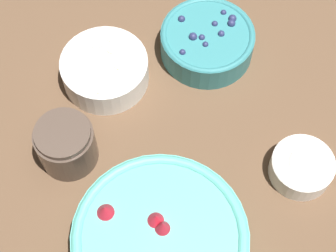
# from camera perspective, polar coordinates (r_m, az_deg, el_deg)

# --- Properties ---
(ground_plane) EXTENTS (4.00, 4.00, 0.00)m
(ground_plane) POSITION_cam_1_polar(r_m,az_deg,el_deg) (0.93, 1.76, -6.35)
(ground_plane) COLOR brown
(bowl_strawberries) EXTENTS (0.27, 0.27, 0.08)m
(bowl_strawberries) POSITION_cam_1_polar(r_m,az_deg,el_deg) (0.86, -0.83, -11.49)
(bowl_strawberries) COLOR #56B7A8
(bowl_strawberries) RESTS_ON ground_plane
(bowl_blueberries) EXTENTS (0.17, 0.17, 0.06)m
(bowl_blueberries) POSITION_cam_1_polar(r_m,az_deg,el_deg) (1.04, 4.01, 8.65)
(bowl_blueberries) COLOR teal
(bowl_blueberries) RESTS_ON ground_plane
(bowl_bananas) EXTENTS (0.16, 0.16, 0.06)m
(bowl_bananas) POSITION_cam_1_polar(r_m,az_deg,el_deg) (1.01, -6.43, 5.83)
(bowl_bananas) COLOR white
(bowl_bananas) RESTS_ON ground_plane
(bowl_cream) EXTENTS (0.10, 0.10, 0.05)m
(bowl_cream) POSITION_cam_1_polar(r_m,az_deg,el_deg) (0.95, 13.46, -3.99)
(bowl_cream) COLOR white
(bowl_cream) RESTS_ON ground_plane
(jar_chocolate) EXTENTS (0.10, 0.10, 0.09)m
(jar_chocolate) POSITION_cam_1_polar(r_m,az_deg,el_deg) (0.94, -10.28, -1.92)
(jar_chocolate) COLOR #4C3D33
(jar_chocolate) RESTS_ON ground_plane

